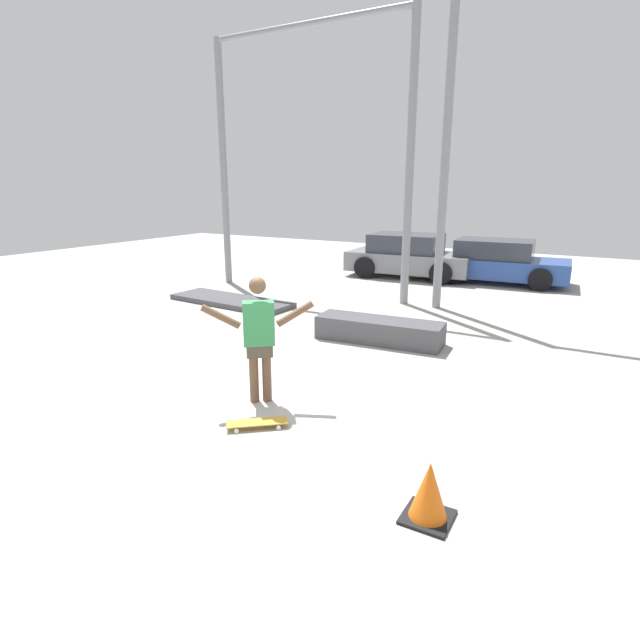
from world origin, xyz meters
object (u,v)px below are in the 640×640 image
object	(u,v)px
manual_pad	(231,301)
traffic_cone	(429,492)
skateboarder	(259,334)
skateboard	(257,423)
grind_box	(379,330)
parked_car_grey	(409,256)
parked_car_blue	(497,262)

from	to	relation	value
manual_pad	traffic_cone	size ratio (longest dim) A/B	5.91
skateboarder	skateboard	xyz separation A→B (m)	(0.43, -0.66, -0.90)
manual_pad	traffic_cone	world-z (taller)	traffic_cone
skateboarder	traffic_cone	distance (m)	3.15
skateboard	grind_box	world-z (taller)	grind_box
skateboard	traffic_cone	world-z (taller)	traffic_cone
skateboard	parked_car_grey	bearing A→B (deg)	61.06
manual_pad	parked_car_grey	world-z (taller)	parked_car_grey
manual_pad	parked_car_blue	bearing A→B (deg)	50.25
skateboard	manual_pad	size ratio (longest dim) A/B	0.21
grind_box	parked_car_blue	world-z (taller)	parked_car_blue
parked_car_grey	traffic_cone	xyz separation A→B (m)	(4.41, -11.48, -0.39)
skateboard	parked_car_grey	world-z (taller)	parked_car_grey
parked_car_grey	traffic_cone	bearing A→B (deg)	-72.34
parked_car_blue	grind_box	bearing A→B (deg)	-99.47
skateboarder	skateboard	distance (m)	1.19
skateboarder	manual_pad	xyz separation A→B (m)	(-4.14, 4.35, -0.90)
traffic_cone	skateboard	bearing A→B (deg)	164.86
manual_pad	parked_car_grey	bearing A→B (deg)	66.62
parked_car_grey	parked_car_blue	xyz separation A→B (m)	(2.66, 0.40, -0.04)
manual_pad	parked_car_grey	size ratio (longest dim) A/B	0.83
skateboard	parked_car_blue	xyz separation A→B (m)	(0.61, 11.24, 0.56)
skateboarder	traffic_cone	xyz separation A→B (m)	(2.79, -1.30, -0.69)
manual_pad	traffic_cone	distance (m)	8.95
manual_pad	traffic_cone	xyz separation A→B (m)	(6.93, -5.65, 0.21)
grind_box	parked_car_blue	bearing A→B (deg)	84.50
skateboarder	parked_car_blue	distance (m)	10.64
parked_car_grey	parked_car_blue	size ratio (longest dim) A/B	0.99
skateboarder	manual_pad	distance (m)	6.08
traffic_cone	parked_car_grey	bearing A→B (deg)	111.03
skateboard	grind_box	xyz separation A→B (m)	(-0.09, 3.95, 0.16)
skateboarder	traffic_cone	world-z (taller)	skateboarder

